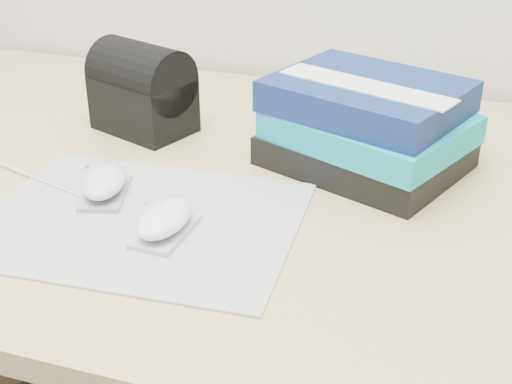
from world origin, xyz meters
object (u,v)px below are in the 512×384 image
(mouse_front, at_px, (165,220))
(pouch, at_px, (142,89))
(book_stack, at_px, (367,125))
(mouse_rear, at_px, (104,183))
(desk, at_px, (343,310))

(mouse_front, distance_m, pouch, 0.32)
(book_stack, distance_m, pouch, 0.34)
(book_stack, bearing_deg, pouch, 176.45)
(mouse_rear, bearing_deg, desk, 31.54)
(desk, xyz_separation_m, mouse_rear, (-0.28, -0.17, 0.25))
(mouse_rear, distance_m, pouch, 0.23)
(mouse_front, xyz_separation_m, pouch, (-0.16, 0.28, 0.05))
(mouse_front, bearing_deg, desk, 53.97)
(mouse_front, bearing_deg, book_stack, 54.72)
(mouse_front, distance_m, book_stack, 0.32)
(desk, relative_size, mouse_front, 16.85)
(desk, bearing_deg, pouch, 172.58)
(desk, height_order, pouch, pouch)
(desk, xyz_separation_m, book_stack, (0.01, 0.02, 0.29))
(mouse_rear, relative_size, pouch, 0.63)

